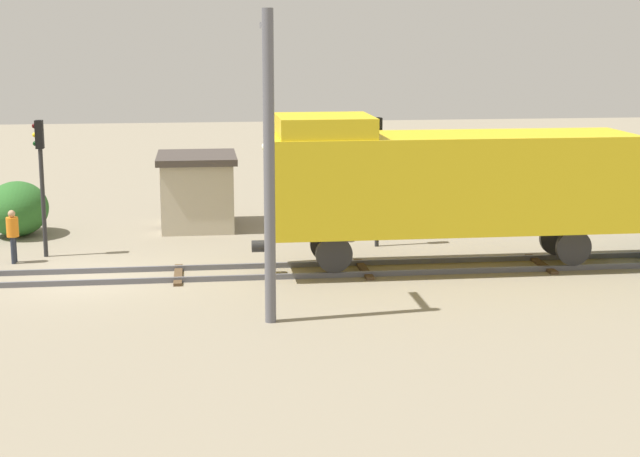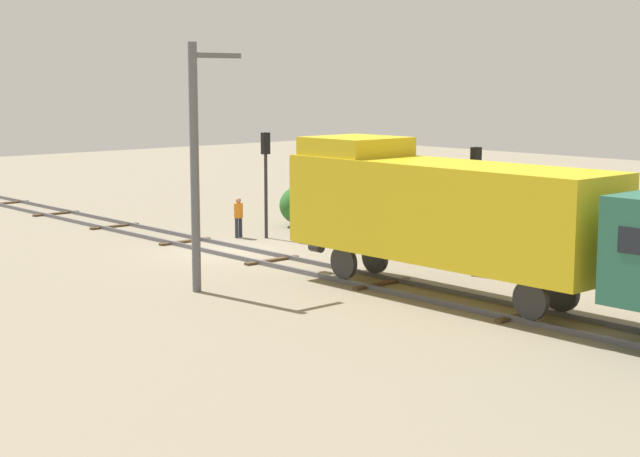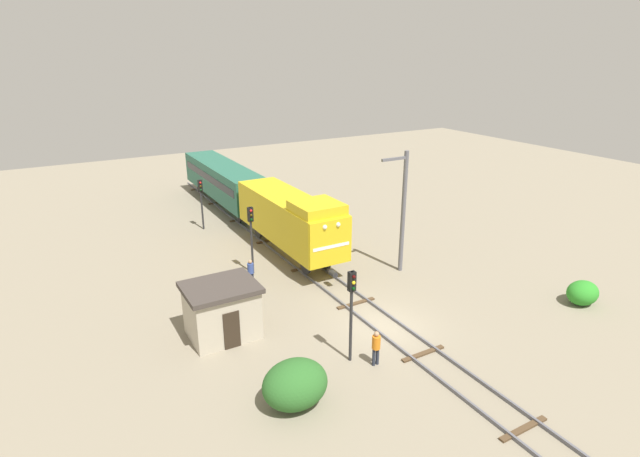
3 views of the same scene
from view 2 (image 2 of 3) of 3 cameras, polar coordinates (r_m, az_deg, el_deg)
ground_plane at (r=38.21m, az=-5.48°, el=-1.34°), size 101.49×101.49×0.00m
railway_track at (r=38.19m, az=-5.48°, el=-1.23°), size 2.40×67.66×0.16m
locomotive at (r=29.81m, az=6.99°, el=1.19°), size 2.90×11.60×4.60m
traffic_signal_near at (r=40.92m, az=-3.19°, el=3.69°), size 0.32×0.34×4.43m
traffic_signal_mid at (r=33.27m, az=9.01°, el=2.39°), size 0.32×0.34×4.38m
worker_near_track at (r=41.34m, az=-4.77°, el=0.83°), size 0.38×0.38×1.70m
worker_by_signal at (r=35.19m, az=7.70°, el=-0.60°), size 0.38×0.38×1.70m
catenary_mast at (r=30.61m, az=-7.22°, el=3.92°), size 1.94×0.28×7.75m
relay_hut at (r=40.46m, az=6.00°, el=1.21°), size 3.50×2.90×2.74m
bush_near at (r=44.54m, az=-0.77°, el=1.40°), size 2.69×2.20×1.96m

